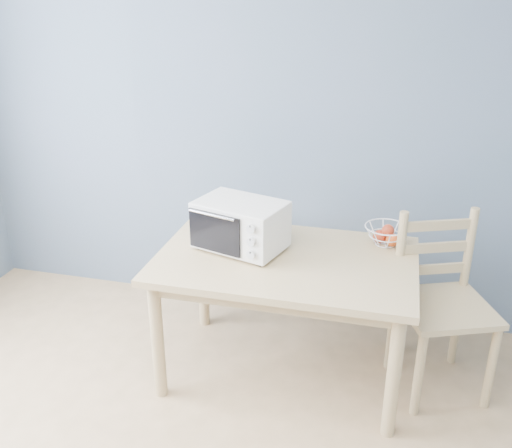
% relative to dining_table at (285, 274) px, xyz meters
% --- Properties ---
extents(room, '(4.01, 4.51, 2.61)m').
position_rel_dining_table_xyz_m(room, '(-0.38, -1.50, 0.65)').
color(room, tan).
rests_on(room, ground).
extents(dining_table, '(1.40, 0.90, 0.75)m').
position_rel_dining_table_xyz_m(dining_table, '(0.00, 0.00, 0.00)').
color(dining_table, tan).
rests_on(dining_table, ground).
extents(toaster_oven, '(0.55, 0.44, 0.28)m').
position_rel_dining_table_xyz_m(toaster_oven, '(-0.29, 0.05, 0.25)').
color(toaster_oven, silver).
rests_on(toaster_oven, dining_table).
extents(fruit_basket, '(0.29, 0.29, 0.12)m').
position_rel_dining_table_xyz_m(fruit_basket, '(0.52, 0.31, 0.16)').
color(fruit_basket, white).
rests_on(fruit_basket, dining_table).
extents(dining_chair, '(0.61, 0.61, 1.00)m').
position_rel_dining_table_xyz_m(dining_chair, '(0.84, 0.12, -0.15)').
color(dining_chair, tan).
rests_on(dining_chair, ground).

